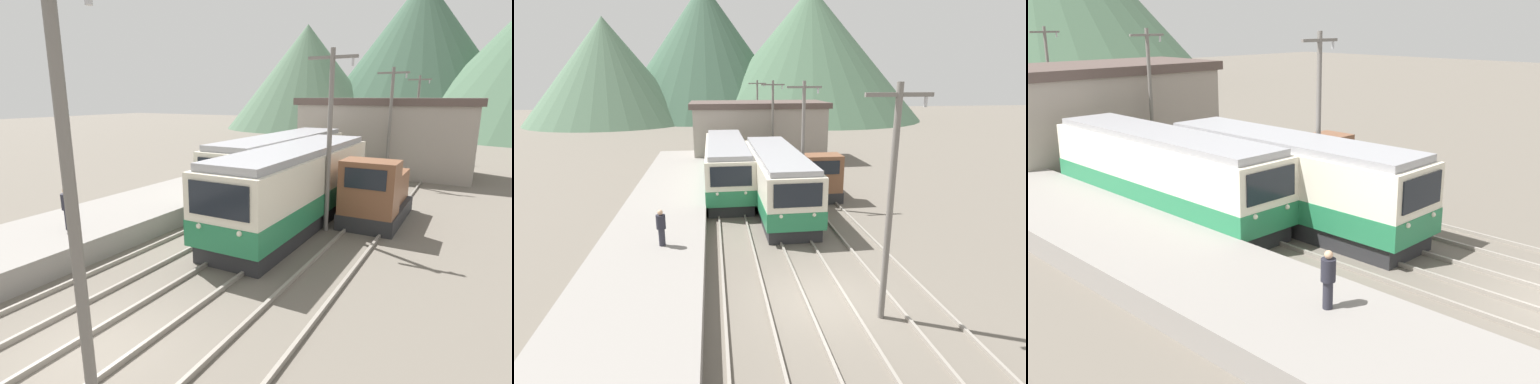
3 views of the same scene
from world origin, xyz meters
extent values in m
plane|color=#665E54|center=(0.00, 0.00, 0.00)|extent=(200.00, 200.00, 0.00)
cube|color=gray|center=(-6.25, 0.00, 0.42)|extent=(4.50, 54.00, 0.84)
cube|color=gray|center=(-3.32, 0.00, 0.07)|extent=(0.10, 60.00, 0.14)
cube|color=gray|center=(-1.88, 0.00, 0.07)|extent=(0.10, 60.00, 0.14)
cube|color=gray|center=(-0.52, 0.00, 0.07)|extent=(0.10, 60.00, 0.14)
cube|color=gray|center=(0.92, 0.00, 0.07)|extent=(0.10, 60.00, 0.14)
cube|color=gray|center=(2.48, 0.00, 0.07)|extent=(0.10, 60.00, 0.14)
cube|color=gray|center=(3.92, 0.00, 0.07)|extent=(0.10, 60.00, 0.14)
cube|color=#28282B|center=(-2.60, 15.24, 0.35)|extent=(2.58, 12.12, 0.70)
cube|color=silver|center=(-2.60, 15.24, 1.94)|extent=(2.80, 12.63, 2.49)
cube|color=#267A4C|center=(-2.60, 15.24, 1.15)|extent=(2.84, 12.67, 0.89)
cube|color=black|center=(-2.60, 8.90, 2.44)|extent=(2.24, 0.06, 1.09)
sphere|color=silver|center=(-3.37, 8.89, 1.50)|extent=(0.18, 0.18, 0.18)
sphere|color=silver|center=(-1.83, 8.89, 1.50)|extent=(0.18, 0.18, 0.18)
cube|color=#939399|center=(-2.60, 15.24, 3.33)|extent=(2.46, 12.12, 0.28)
cube|color=#28282B|center=(0.20, 10.82, 0.35)|extent=(2.58, 11.55, 0.70)
cube|color=silver|center=(0.20, 10.82, 1.95)|extent=(2.80, 12.04, 2.50)
cube|color=#267A4C|center=(0.20, 10.82, 1.15)|extent=(2.84, 12.08, 0.90)
cube|color=black|center=(0.20, 4.77, 2.45)|extent=(2.24, 0.06, 1.10)
sphere|color=silver|center=(-0.57, 4.76, 1.50)|extent=(0.18, 0.18, 0.18)
sphere|color=silver|center=(0.97, 4.76, 1.50)|extent=(0.18, 0.18, 0.18)
cube|color=#939399|center=(0.20, 10.82, 3.34)|extent=(2.46, 11.55, 0.28)
cube|color=#28282B|center=(3.20, 13.26, 0.35)|extent=(2.40, 5.02, 0.70)
cube|color=brown|center=(3.20, 11.55, 1.85)|extent=(2.28, 1.61, 2.30)
cube|color=black|center=(3.20, 10.73, 2.36)|extent=(1.68, 0.04, 0.83)
cube|color=brown|center=(3.20, 14.07, 1.40)|extent=(1.92, 3.32, 1.40)
cylinder|color=black|center=(3.20, 14.07, 2.35)|extent=(0.16, 0.16, 0.50)
cylinder|color=slate|center=(1.70, -1.26, 3.70)|extent=(0.20, 0.20, 7.41)
cube|color=slate|center=(1.70, -1.26, 7.06)|extent=(2.00, 0.12, 0.12)
cylinder|color=#B2B2B7|center=(2.50, -1.26, 6.86)|extent=(0.10, 0.10, 0.30)
cylinder|color=slate|center=(1.70, 10.57, 3.70)|extent=(0.20, 0.20, 7.41)
cube|color=slate|center=(1.70, 10.57, 7.06)|extent=(2.00, 0.12, 0.12)
cylinder|color=#B2B2B7|center=(2.50, 10.57, 6.86)|extent=(0.10, 0.10, 0.30)
cylinder|color=slate|center=(1.70, 22.40, 3.70)|extent=(0.20, 0.20, 7.41)
cube|color=slate|center=(1.70, 22.40, 7.06)|extent=(2.00, 0.12, 0.12)
cylinder|color=#B2B2B7|center=(2.50, 22.40, 6.86)|extent=(0.10, 0.10, 0.30)
cylinder|color=slate|center=(1.70, 34.23, 3.70)|extent=(0.20, 0.20, 7.41)
cube|color=slate|center=(1.70, 34.23, 7.06)|extent=(2.00, 0.12, 0.12)
cylinder|color=#B2B2B7|center=(2.50, 34.23, 6.86)|extent=(0.10, 0.10, 0.30)
cylinder|color=#282833|center=(-5.73, 3.74, 1.21)|extent=(0.26, 0.26, 0.74)
cylinder|color=#23232D|center=(-5.73, 3.74, 1.88)|extent=(0.38, 0.38, 0.59)
sphere|color=tan|center=(-5.73, 3.74, 2.28)|extent=(0.22, 0.22, 0.22)
cube|color=gray|center=(0.85, 26.00, 2.49)|extent=(12.00, 6.00, 4.97)
cube|color=#51423D|center=(0.85, 26.00, 5.22)|extent=(12.60, 6.30, 0.50)
cone|color=#47664C|center=(15.90, 68.23, 12.19)|extent=(42.94, 42.94, 24.37)
cone|color=#517056|center=(-21.35, 63.86, 8.91)|extent=(28.48, 28.48, 17.83)
cone|color=#3D5B47|center=(-4.28, 73.82, 12.83)|extent=(37.82, 37.82, 25.66)
camera|label=1|loc=(7.07, -5.01, 5.56)|focal=28.00mm
camera|label=2|loc=(-3.50, -12.03, 7.45)|focal=28.00mm
camera|label=3|loc=(-16.26, -4.97, 7.81)|focal=42.00mm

